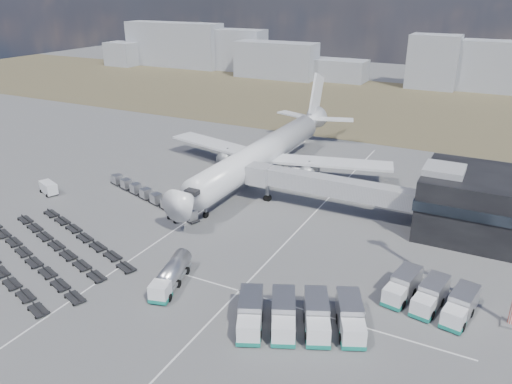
% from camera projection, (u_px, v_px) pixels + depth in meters
% --- Properties ---
extents(ground, '(420.00, 420.00, 0.00)m').
position_uv_depth(ground, '(175.00, 239.00, 78.54)').
color(ground, '#565659').
rests_on(ground, ground).
extents(grass_strip, '(420.00, 90.00, 0.01)m').
position_uv_depth(grass_strip, '(366.00, 104.00, 169.03)').
color(grass_strip, brown).
rests_on(grass_strip, ground).
extents(lane_markings, '(47.12, 110.00, 0.01)m').
position_uv_depth(lane_markings, '(239.00, 245.00, 76.89)').
color(lane_markings, silver).
rests_on(lane_markings, ground).
extents(jet_bridge, '(30.30, 3.80, 7.05)m').
position_uv_depth(jet_bridge, '(317.00, 184.00, 86.71)').
color(jet_bridge, '#939399').
rests_on(jet_bridge, ground).
extents(airliner, '(51.59, 64.53, 17.62)m').
position_uv_depth(airliner, '(266.00, 151.00, 103.15)').
color(airliner, white).
rests_on(airliner, ground).
extents(skyline, '(281.06, 24.42, 23.81)m').
position_uv_depth(skyline, '(374.00, 60.00, 203.41)').
color(skyline, '#92959F').
rests_on(skyline, ground).
extents(fuel_tanker, '(4.79, 9.98, 3.13)m').
position_uv_depth(fuel_tanker, '(171.00, 275.00, 65.81)').
color(fuel_tanker, white).
rests_on(fuel_tanker, ground).
extents(pushback_tug, '(3.42, 2.73, 1.38)m').
position_uv_depth(pushback_tug, '(176.00, 216.00, 84.75)').
color(pushback_tug, white).
rests_on(pushback_tug, ground).
extents(utility_van, '(4.80, 3.40, 2.33)m').
position_uv_depth(utility_van, '(49.00, 188.00, 95.29)').
color(utility_van, white).
rests_on(utility_van, ground).
extents(catering_truck, '(5.00, 7.22, 3.07)m').
position_uv_depth(catering_truck, '(304.00, 172.00, 102.34)').
color(catering_truck, white).
rests_on(catering_truck, ground).
extents(service_trucks_near, '(16.23, 13.01, 3.17)m').
position_uv_depth(service_trucks_near, '(300.00, 316.00, 57.48)').
color(service_trucks_near, white).
rests_on(service_trucks_near, ground).
extents(service_trucks_far, '(10.90, 8.97, 2.97)m').
position_uv_depth(service_trucks_far, '(430.00, 296.00, 61.39)').
color(service_trucks_far, white).
rests_on(service_trucks_far, ground).
extents(uld_row, '(25.96, 10.06, 1.81)m').
position_uv_depth(uld_row, '(151.00, 196.00, 91.96)').
color(uld_row, black).
rests_on(uld_row, ground).
extents(baggage_dollies, '(34.30, 23.94, 0.75)m').
position_uv_depth(baggage_dollies, '(40.00, 250.00, 74.47)').
color(baggage_dollies, black).
rests_on(baggage_dollies, ground).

